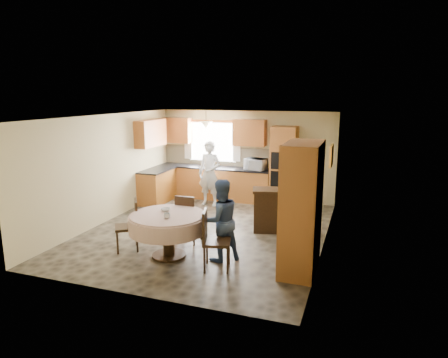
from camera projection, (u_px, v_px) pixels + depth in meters
floor at (207, 231)px, 8.77m from camera, size 5.00×6.00×0.01m
ceiling at (206, 116)px, 8.25m from camera, size 5.00×6.00×0.01m
wall_back at (246, 155)px, 11.28m from camera, size 5.00×0.02×2.50m
wall_front at (129, 215)px, 5.74m from camera, size 5.00×0.02×2.50m
wall_left at (107, 168)px, 9.32m from camera, size 0.02×6.00×2.50m
wall_right at (326, 184)px, 7.70m from camera, size 0.02×6.00×2.50m
window at (212, 142)px, 11.51m from camera, size 1.40×0.03×1.10m
curtain_left at (188, 139)px, 11.69m from camera, size 0.22×0.02×1.15m
curtain_right at (237, 141)px, 11.21m from camera, size 0.22×0.02×1.15m
base_cab_back at (214, 183)px, 11.45m from camera, size 3.30×0.60×0.88m
counter_back at (214, 168)px, 11.35m from camera, size 3.30×0.64×0.04m
base_cab_left at (157, 186)px, 11.05m from camera, size 0.60×1.20×0.88m
counter_left at (156, 170)px, 10.96m from camera, size 0.64×1.20×0.04m
backsplash at (217, 156)px, 11.56m from camera, size 3.30×0.02×0.55m
wall_cab_left at (177, 130)px, 11.65m from camera, size 0.85×0.33×0.72m
wall_cab_right at (250, 133)px, 10.94m from camera, size 0.90×0.33×0.72m
wall_cab_side at (151, 133)px, 10.79m from camera, size 0.33×1.20×0.72m
oven_tower at (284, 166)px, 10.66m from camera, size 0.66×0.62×2.12m
oven_upper at (282, 161)px, 10.33m from camera, size 0.56×0.01×0.45m
oven_lower at (281, 180)px, 10.43m from camera, size 0.56×0.01×0.45m
pendant at (206, 125)px, 10.96m from camera, size 0.36×0.36×0.18m
sideboard at (281, 212)px, 8.70m from camera, size 1.33×0.81×0.88m
space_heater at (300, 221)px, 8.60m from camera, size 0.43×0.33×0.56m
cupboard at (301, 208)px, 6.63m from camera, size 0.58×1.15×2.20m
dining_table at (168, 224)px, 7.29m from camera, size 1.43×1.43×0.81m
chair_left at (131, 223)px, 7.65m from camera, size 0.59×0.59×0.98m
chair_back at (187, 217)px, 7.97m from camera, size 0.43×0.43×1.00m
chair_right at (212, 237)px, 6.78m from camera, size 0.56×0.56×1.05m
framed_picture at (331, 156)px, 8.80m from camera, size 0.06×0.57×0.48m
microwave at (256, 164)px, 10.87m from camera, size 0.63×0.49×0.31m
person_sink at (210, 174)px, 10.66m from camera, size 0.67×0.47×1.74m
person_dining at (220, 220)px, 7.12m from camera, size 0.92×0.91×1.50m
bowl_sideboard at (267, 189)px, 8.70m from camera, size 0.26×0.26×0.06m
bottle_sideboard at (294, 185)px, 8.48m from camera, size 0.15×0.15×0.34m
cup_table at (167, 216)px, 7.01m from camera, size 0.15×0.15×0.09m
bowl_table at (165, 210)px, 7.44m from camera, size 0.22×0.22×0.06m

